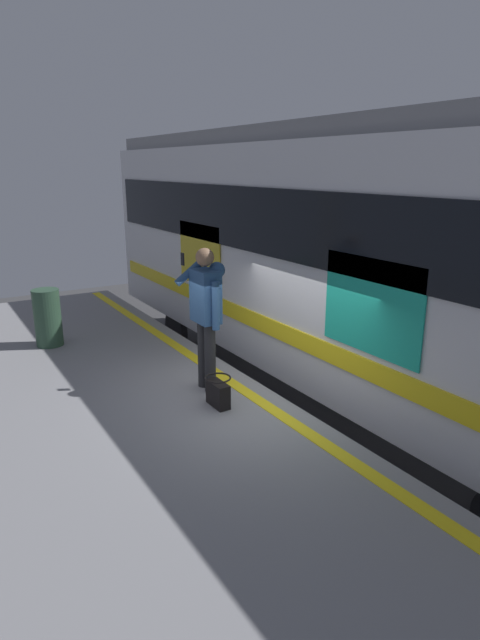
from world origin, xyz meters
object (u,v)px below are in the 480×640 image
Objects in this scene: handbag at (218,392)px; trash_bin at (48,318)px; train_carriage at (342,248)px; passenger at (206,308)px.

trash_bin reaches higher than handbag.
passenger is (-0.44, 2.55, -0.47)m from train_carriage.
trash_bin is (2.33, 3.86, -1.07)m from train_carriage.
passenger is 1.03m from handbag.
handbag is at bearing 164.88° from passenger.
train_carriage is 3.15m from handbag.
train_carriage reaches higher than passenger.
train_carriage is 31.48× the size of handbag.
trash_bin is (3.28, 1.18, 0.28)m from handbag.
train_carriage reaches higher than trash_bin.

